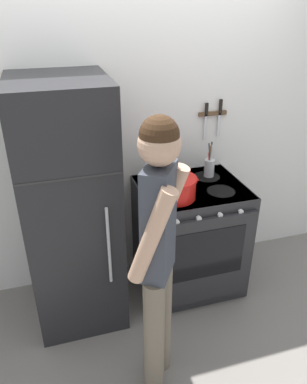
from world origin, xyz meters
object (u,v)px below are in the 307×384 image
tea_kettle (166,173)px  utensil_jar (209,167)px  dutch_oven_pot (175,188)px  person (158,252)px  refrigerator (71,208)px  stove_range (190,237)px

tea_kettle → utensil_jar: utensil_jar is taller
dutch_oven_pot → person: (-0.34, -0.68, -0.01)m
refrigerator → tea_kettle: size_ratio=7.68×
tea_kettle → person: bearing=-110.5°
dutch_oven_pot → utensil_jar: utensil_jar is taller
stove_range → dutch_oven_pot: 0.57m
stove_range → utensil_jar: (0.20, 0.17, 0.54)m
refrigerator → stove_range: size_ratio=1.94×
tea_kettle → utensil_jar: 0.37m
person → dutch_oven_pot: bearing=6.2°
refrigerator → dutch_oven_pot: bearing=-8.2°
dutch_oven_pot → tea_kettle: size_ratio=1.47×
refrigerator → dutch_oven_pot: size_ratio=5.22×
stove_range → tea_kettle: tea_kettle is taller
refrigerator → tea_kettle: bearing=12.0°
refrigerator → dutch_oven_pot: refrigerator is taller
person → tea_kettle: bearing=12.2°
refrigerator → stove_range: (0.92, -0.00, -0.43)m
dutch_oven_pot → utensil_jar: (0.38, 0.27, 0.00)m
person → utensil_jar: bearing=-4.6°
tea_kettle → stove_range: bearing=-43.5°
refrigerator → stove_range: refrigerator is taller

